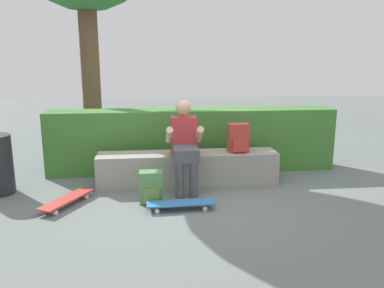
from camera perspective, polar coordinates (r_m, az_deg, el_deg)
The scene contains 8 objects.
ground_plane at distance 5.26m, azimuth -0.29°, elevation -6.93°, with size 24.00×24.00×0.00m, color slate.
bench_main at distance 5.48m, azimuth -0.62°, elevation -3.60°, with size 2.51×0.45×0.46m.
person_skater at distance 5.17m, azimuth -1.12°, elevation 0.24°, with size 0.49×0.62×1.21m.
skateboard_near_person at distance 4.64m, azimuth -1.70°, elevation -8.72°, with size 0.81×0.23×0.09m.
skateboard_beside_bench at distance 4.99m, azimuth -17.91°, elevation -7.77°, with size 0.56×0.80×0.09m.
backpack_on_bench at distance 5.48m, azimuth 6.79°, elevation 0.84°, with size 0.28×0.23×0.40m.
backpack_on_ground at distance 4.83m, azimuth -6.02°, elevation -6.39°, with size 0.28×0.23×0.40m.
hedge_row at distance 6.11m, azimuth 0.06°, elevation 0.59°, with size 4.44×0.51×0.97m.
Camera 1 is at (-0.50, -4.93, 1.78)m, focal length 36.38 mm.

